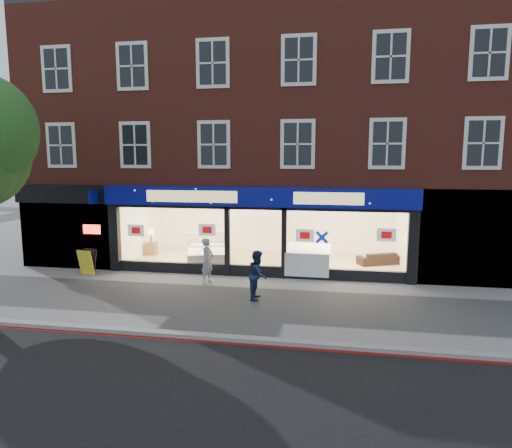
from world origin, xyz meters
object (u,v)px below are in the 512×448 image
(sofa, at_px, (379,258))
(pedestrian_grey, at_px, (208,261))
(pedestrian_blue, at_px, (258,275))
(display_bed, at_px, (208,256))
(mattress_stack, at_px, (308,259))
(a_board, at_px, (87,262))

(sofa, relative_size, pedestrian_grey, 1.05)
(pedestrian_blue, bearing_deg, sofa, -39.83)
(display_bed, relative_size, pedestrian_grey, 1.54)
(mattress_stack, distance_m, sofa, 3.12)
(display_bed, bearing_deg, a_board, -168.83)
(sofa, xyz_separation_m, pedestrian_blue, (-4.05, -5.01, 0.42))
(pedestrian_grey, distance_m, pedestrian_blue, 2.47)
(a_board, bearing_deg, display_bed, 40.78)
(a_board, xyz_separation_m, pedestrian_grey, (4.71, -0.30, 0.31))
(a_board, bearing_deg, sofa, 29.30)
(pedestrian_blue, bearing_deg, display_bed, 34.20)
(sofa, distance_m, pedestrian_blue, 6.46)
(mattress_stack, distance_m, a_board, 8.24)
(a_board, bearing_deg, pedestrian_blue, -2.03)
(mattress_stack, distance_m, pedestrian_grey, 3.96)
(mattress_stack, relative_size, pedestrian_blue, 1.43)
(mattress_stack, bearing_deg, sofa, 27.81)
(sofa, bearing_deg, pedestrian_grey, 6.34)
(display_bed, height_order, sofa, display_bed)
(display_bed, xyz_separation_m, sofa, (6.79, 1.12, -0.08))
(display_bed, xyz_separation_m, pedestrian_grey, (0.71, -2.46, 0.37))
(sofa, bearing_deg, mattress_stack, 3.57)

